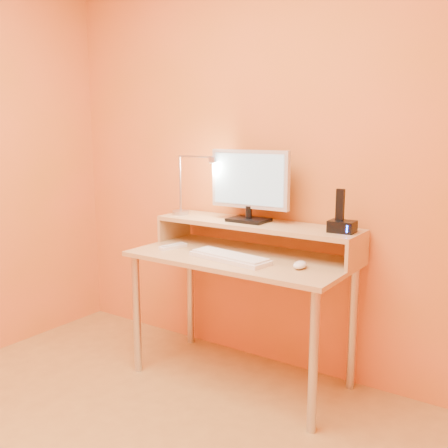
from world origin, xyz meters
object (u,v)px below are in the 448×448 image
Objects in this scene: lamp_base at (181,213)px; keyboard at (230,258)px; monitor_panel at (250,179)px; phone_dock at (342,226)px; mouse at (300,265)px; remote_control at (173,247)px.

lamp_base is 0.22× the size of keyboard.
monitor_panel reaches higher than keyboard.
mouse is (-0.13, -0.21, -0.17)m from phone_dock.
monitor_panel is 0.59m from phone_dock.
lamp_base is at bearing -177.18° from monitor_panel.
phone_dock reaches higher than remote_control.
monitor_panel is at bearing 176.14° from phone_dock.
monitor_panel is 4.44× the size of mouse.
mouse reaches higher than keyboard.
remote_control is at bearing 172.61° from mouse.
keyboard is at bearing -81.81° from monitor_panel.
monitor_panel reaches higher than mouse.
lamp_base is 0.77× the size of phone_dock.
monitor_panel is 2.77× the size of remote_control.
lamp_base is at bearing 160.10° from mouse.
monitor_panel is at bearing 4.89° from lamp_base.
phone_dock is at bearing -3.10° from monitor_panel.
monitor_panel is 0.59m from remote_control.
phone_dock is 0.60m from keyboard.
lamp_base is 0.27m from remote_control.
remote_control is at bearing -177.19° from keyboard.
keyboard is at bearing 7.96° from remote_control.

